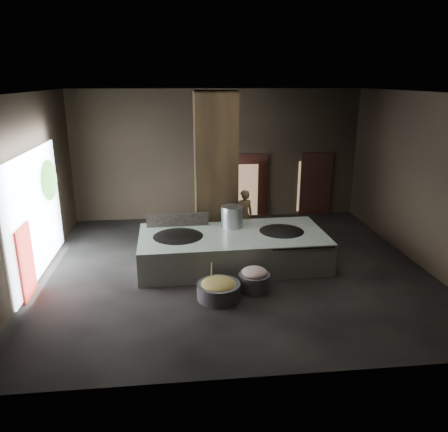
{
  "coord_description": "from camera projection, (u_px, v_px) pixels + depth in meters",
  "views": [
    {
      "loc": [
        -1.41,
        -10.61,
        4.83
      ],
      "look_at": [
        -0.19,
        0.61,
        1.25
      ],
      "focal_mm": 35.0,
      "sensor_mm": 36.0,
      "label": 1
    }
  ],
  "objects": [
    {
      "name": "ceiling",
      "position": [
        235.0,
        90.0,
        10.29
      ],
      "size": [
        10.0,
        9.0,
        0.1
      ],
      "primitive_type": "cube",
      "color": "black",
      "rests_on": "back_wall"
    },
    {
      "name": "doorway_near",
      "position": [
        251.0,
        187.0,
        15.67
      ],
      "size": [
        1.18,
        0.08,
        2.38
      ],
      "primitive_type": "cube",
      "color": "black",
      "rests_on": "ground"
    },
    {
      "name": "doorway_far_glow",
      "position": [
        308.0,
        186.0,
        15.93
      ],
      "size": [
        0.79,
        0.04,
        1.86
      ],
      "primitive_type": "cube",
      "color": "#8C6647",
      "rests_on": "ground"
    },
    {
      "name": "left_opening",
      "position": [
        36.0,
        214.0,
        10.86
      ],
      "size": [
        0.04,
        4.2,
        3.1
      ],
      "primitive_type": "cube",
      "color": "white",
      "rests_on": "ground"
    },
    {
      "name": "right_wall",
      "position": [
        424.0,
        180.0,
        11.5
      ],
      "size": [
        0.1,
        9.0,
        4.5
      ],
      "primitive_type": "cube",
      "color": "black",
      "rests_on": "ground"
    },
    {
      "name": "platform_cap",
      "position": [
        233.0,
        235.0,
        11.67
      ],
      "size": [
        4.84,
        2.33,
        0.03
      ],
      "primitive_type": "cube",
      "color": "black",
      "rests_on": "hearth_platform"
    },
    {
      "name": "hearth_platform",
      "position": [
        232.0,
        248.0,
        11.79
      ],
      "size": [
        5.01,
        2.5,
        0.86
      ],
      "primitive_type": "cube",
      "rotation": [
        0.0,
        0.0,
        0.03
      ],
      "color": "silver",
      "rests_on": "ground"
    },
    {
      "name": "wok_right",
      "position": [
        281.0,
        235.0,
        11.88
      ],
      "size": [
        1.45,
        1.45,
        0.41
      ],
      "primitive_type": "ellipsoid",
      "color": "black",
      "rests_on": "hearth_platform"
    },
    {
      "name": "meat_basin",
      "position": [
        254.0,
        282.0,
        10.36
      ],
      "size": [
        0.98,
        0.98,
        0.41
      ],
      "primitive_type": "cylinder",
      "rotation": [
        0.0,
        0.0,
        0.4
      ],
      "color": "slate",
      "rests_on": "ground"
    },
    {
      "name": "ladle",
      "position": [
        211.0,
        274.0,
        9.98
      ],
      "size": [
        0.04,
        0.4,
        0.71
      ],
      "primitive_type": "cylinder",
      "rotation": [
        0.49,
        0.0,
        -0.03
      ],
      "color": "#B3B7BB",
      "rests_on": "veg_basin"
    },
    {
      "name": "back_wall",
      "position": [
        217.0,
        155.0,
        15.29
      ],
      "size": [
        10.0,
        0.1,
        4.5
      ],
      "primitive_type": "cube",
      "color": "black",
      "rests_on": "ground"
    },
    {
      "name": "front_wall",
      "position": [
        273.0,
        255.0,
        6.67
      ],
      "size": [
        10.0,
        0.1,
        4.5
      ],
      "primitive_type": "cube",
      "color": "black",
      "rests_on": "ground"
    },
    {
      "name": "splash_guard",
      "position": [
        178.0,
        221.0,
        12.17
      ],
      "size": [
        1.72,
        0.11,
        0.43
      ],
      "primitive_type": "cube",
      "rotation": [
        0.0,
        0.0,
        0.03
      ],
      "color": "black",
      "rests_on": "hearth_platform"
    },
    {
      "name": "pillar",
      "position": [
        216.0,
        170.0,
        12.75
      ],
      "size": [
        1.2,
        1.2,
        4.5
      ],
      "primitive_type": "cube",
      "color": "black",
      "rests_on": "ground"
    },
    {
      "name": "left_wall",
      "position": [
        26.0,
        191.0,
        10.46
      ],
      "size": [
        0.1,
        9.0,
        4.5
      ],
      "primitive_type": "cube",
      "color": "black",
      "rests_on": "ground"
    },
    {
      "name": "wok_left",
      "position": [
        178.0,
        240.0,
        11.5
      ],
      "size": [
        1.56,
        1.56,
        0.43
      ],
      "primitive_type": "ellipsoid",
      "color": "black",
      "rests_on": "hearth_platform"
    },
    {
      "name": "doorway_far",
      "position": [
        316.0,
        185.0,
        15.92
      ],
      "size": [
        1.18,
        0.08,
        2.38
      ],
      "primitive_type": "cube",
      "color": "black",
      "rests_on": "ground"
    },
    {
      "name": "stock_pot",
      "position": [
        232.0,
        218.0,
        12.1
      ],
      "size": [
        0.6,
        0.6,
        0.65
      ],
      "primitive_type": "cylinder",
      "color": "#B3B7BB",
      "rests_on": "hearth_platform"
    },
    {
      "name": "wok_right_rim",
      "position": [
        282.0,
        232.0,
        11.86
      ],
      "size": [
        1.49,
        1.49,
        0.05
      ],
      "primitive_type": "cylinder",
      "color": "black",
      "rests_on": "hearth_platform"
    },
    {
      "name": "meat_fill",
      "position": [
        254.0,
        272.0,
        10.28
      ],
      "size": [
        0.62,
        0.62,
        0.24
      ],
      "primitive_type": "ellipsoid",
      "color": "#B07669",
      "rests_on": "meat_basin"
    },
    {
      "name": "veg_fill",
      "position": [
        219.0,
        284.0,
        9.92
      ],
      "size": [
        0.82,
        0.82,
        0.25
      ],
      "primitive_type": "ellipsoid",
      "color": "#8A9E4C",
      "rests_on": "veg_basin"
    },
    {
      "name": "pavilion_sliver",
      "position": [
        26.0,
        262.0,
        9.86
      ],
      "size": [
        0.05,
        0.9,
        1.7
      ],
      "primitive_type": "cube",
      "color": "maroon",
      "rests_on": "ground"
    },
    {
      "name": "wok_left_rim",
      "position": [
        178.0,
        238.0,
        11.47
      ],
      "size": [
        1.59,
        1.59,
        0.05
      ],
      "primitive_type": "cylinder",
      "color": "black",
      "rests_on": "hearth_platform"
    },
    {
      "name": "cook",
      "position": [
        244.0,
        215.0,
        13.5
      ],
      "size": [
        0.63,
        0.46,
        1.58
      ],
      "primitive_type": "imported",
      "rotation": [
        0.0,
        0.0,
        3.31
      ],
      "color": "#93764B",
      "rests_on": "ground"
    },
    {
      "name": "tree_silhouette",
      "position": [
        49.0,
        180.0,
        11.73
      ],
      "size": [
        0.28,
        1.1,
        1.1
      ],
      "primitive_type": "ellipsoid",
      "color": "#194714",
      "rests_on": "left_opening"
    },
    {
      "name": "floor",
      "position": [
        233.0,
        269.0,
        11.68
      ],
      "size": [
        10.0,
        9.0,
        0.1
      ],
      "primitive_type": "cube",
      "color": "black",
      "rests_on": "ground"
    },
    {
      "name": "veg_basin",
      "position": [
        219.0,
        291.0,
        9.97
      ],
      "size": [
        1.31,
        1.31,
        0.37
      ],
      "primitive_type": "cylinder",
      "rotation": [
        0.0,
        0.0,
        0.4
      ],
      "color": "slate",
      "rests_on": "ground"
    },
    {
      "name": "doorway_near_glow",
      "position": [
        247.0,
        190.0,
        15.39
      ],
      "size": [
        0.78,
        0.04,
        1.84
      ],
      "primitive_type": "cube",
      "color": "#8C6647",
      "rests_on": "ground"
    }
  ]
}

